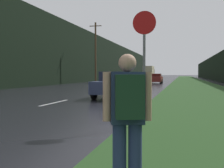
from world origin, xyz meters
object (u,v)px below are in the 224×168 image
at_px(hitchhiker_with_backpack, 128,114).
at_px(car_passing_far, 155,78).
at_px(stop_sign, 144,58).
at_px(car_passing_near, 115,85).
at_px(delivery_truck, 149,72).

distance_m(hitchhiker_with_backpack, car_passing_far, 37.66).
relative_size(stop_sign, car_passing_near, 0.73).
height_order(car_passing_far, delivery_truck, delivery_truck).
xyz_separation_m(car_passing_near, delivery_truck, (-4.42, 55.82, 0.98)).
relative_size(car_passing_far, delivery_truck, 0.58).
xyz_separation_m(car_passing_near, car_passing_far, (-0.00, 24.84, -0.05)).
bearing_deg(hitchhiker_with_backpack, car_passing_far, 76.70).
relative_size(hitchhiker_with_backpack, car_passing_near, 0.39).
distance_m(car_passing_near, car_passing_far, 24.84).
xyz_separation_m(stop_sign, delivery_truck, (-7.18, 64.13, -0.08)).
relative_size(car_passing_near, delivery_truck, 0.55).
distance_m(stop_sign, car_passing_near, 8.82).
height_order(stop_sign, car_passing_near, stop_sign).
distance_m(stop_sign, car_passing_far, 33.28).
height_order(stop_sign, delivery_truck, delivery_truck).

